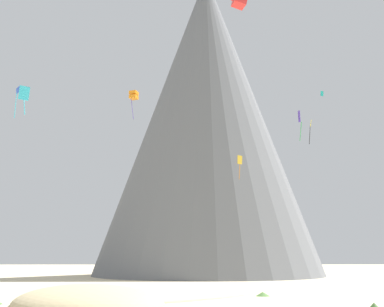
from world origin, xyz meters
name	(u,v)px	position (x,y,z in m)	size (l,w,h in m)	color
dune_foreground_right	(178,297)	(0.50, 21.95, 0.00)	(25.77, 8.38, 2.30)	beige
dune_back_low	(88,305)	(-6.97, 14.61, 0.00)	(12.01, 15.16, 3.33)	#C6B284
bush_mid_center	(263,294)	(9.00, 22.98, 0.22)	(1.47, 1.47, 0.44)	#568442
rock_massif	(203,140)	(5.49, 73.99, 28.95)	(67.55, 67.55, 69.44)	slate
kite_red_high	(239,0)	(7.07, 21.39, 31.95)	(1.75, 1.67, 1.70)	red
kite_blue_mid	(17,94)	(-20.19, 31.11, 24.07)	(0.84, 0.90, 4.14)	blue
kite_indigo_mid	(300,119)	(16.10, 32.41, 21.36)	(0.39, 0.92, 4.07)	#5138B2
kite_cyan_mid	(24,94)	(-15.27, 19.50, 19.99)	(1.07, 0.62, 3.01)	#33BCDB
kite_orange_high	(134,95)	(-7.90, 54.17, 32.12)	(1.73, 1.75, 5.19)	orange
kite_gold_mid	(240,162)	(9.70, 44.61, 18.15)	(0.86, 0.75, 3.75)	gold
kite_teal_high	(322,94)	(27.56, 58.63, 34.33)	(0.75, 0.80, 1.03)	teal
kite_yellow_mid	(310,127)	(21.23, 45.51, 24.02)	(0.63, 0.72, 3.94)	yellow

